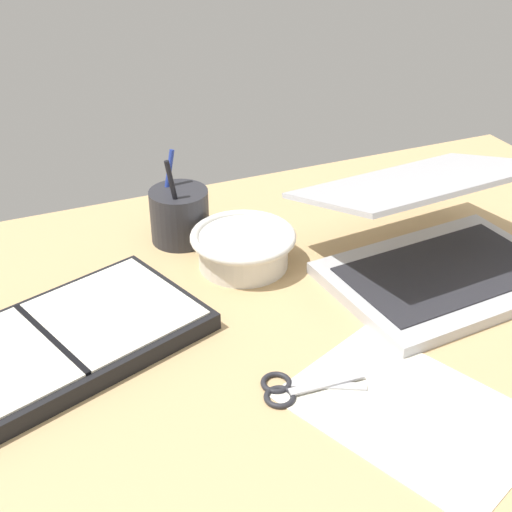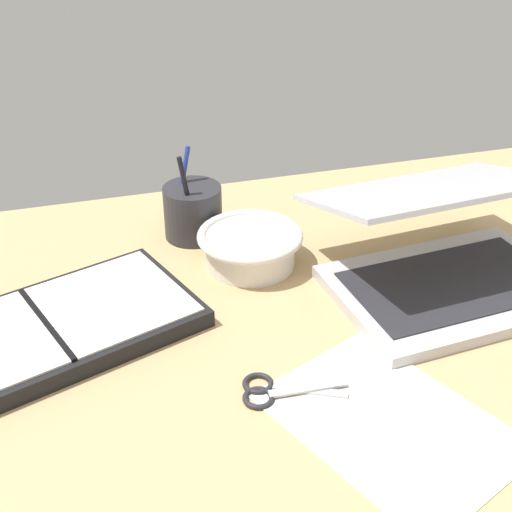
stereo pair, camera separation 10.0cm
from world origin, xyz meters
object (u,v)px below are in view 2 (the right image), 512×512
at_px(laptop, 445,254).
at_px(bowl, 250,246).
at_px(planner, 47,331).
at_px(scissors, 271,390).
at_px(pen_cup, 193,211).

height_order(laptop, bowl, laptop).
height_order(planner, scissors, planner).
bearing_deg(scissors, laptop, 41.72).
relative_size(laptop, pen_cup, 2.40).
xyz_separation_m(pen_cup, scissors, (0.01, -0.41, -0.04)).
xyz_separation_m(pen_cup, planner, (-0.25, -0.22, -0.03)).
bearing_deg(pen_cup, bowl, -60.78).
distance_m(bowl, pen_cup, 0.13).
bearing_deg(bowl, laptop, -27.55).
bearing_deg(laptop, planner, 172.54).
bearing_deg(scissors, bowl, 93.97).
height_order(pen_cup, scissors, pen_cup).
relative_size(laptop, scissors, 2.81).
distance_m(laptop, pen_cup, 0.41).
bearing_deg(planner, bowl, -0.03).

